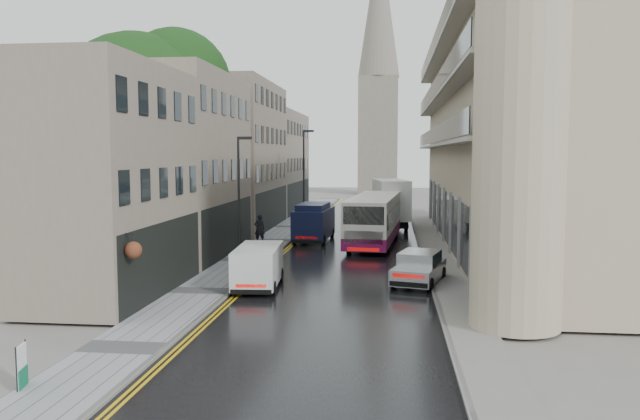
% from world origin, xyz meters
% --- Properties ---
extents(ground, '(200.00, 200.00, 0.00)m').
position_xyz_m(ground, '(0.00, 0.00, 0.00)').
color(ground, slate).
rests_on(ground, ground).
extents(road, '(9.00, 85.00, 0.02)m').
position_xyz_m(road, '(0.00, 27.50, 0.01)').
color(road, black).
rests_on(road, ground).
extents(left_sidewalk, '(2.70, 85.00, 0.12)m').
position_xyz_m(left_sidewalk, '(-5.85, 27.50, 0.06)').
color(left_sidewalk, gray).
rests_on(left_sidewalk, ground).
extents(right_sidewalk, '(1.80, 85.00, 0.12)m').
position_xyz_m(right_sidewalk, '(5.40, 27.50, 0.06)').
color(right_sidewalk, slate).
rests_on(right_sidewalk, ground).
extents(old_shop_row, '(4.50, 56.00, 12.00)m').
position_xyz_m(old_shop_row, '(-9.45, 30.00, 6.00)').
color(old_shop_row, gray).
rests_on(old_shop_row, ground).
extents(modern_block, '(8.00, 40.00, 14.00)m').
position_xyz_m(modern_block, '(10.30, 26.00, 7.00)').
color(modern_block, tan).
rests_on(modern_block, ground).
extents(church_spire, '(6.40, 6.40, 40.00)m').
position_xyz_m(church_spire, '(0.50, 82.00, 20.00)').
color(church_spire, gray).
rests_on(church_spire, ground).
extents(tree_near, '(10.56, 10.56, 13.89)m').
position_xyz_m(tree_near, '(-12.50, 20.00, 6.95)').
color(tree_near, black).
rests_on(tree_near, ground).
extents(tree_far, '(9.24, 9.24, 12.46)m').
position_xyz_m(tree_far, '(-12.20, 33.00, 6.23)').
color(tree_far, black).
rests_on(tree_far, ground).
extents(cream_bus, '(3.75, 12.38, 3.33)m').
position_xyz_m(cream_bus, '(-0.10, 24.11, 1.68)').
color(cream_bus, white).
rests_on(cream_bus, road).
extents(white_lorry, '(3.65, 8.09, 4.10)m').
position_xyz_m(white_lorry, '(1.71, 34.71, 2.07)').
color(white_lorry, white).
rests_on(white_lorry, road).
extents(silver_hatchback, '(2.91, 4.58, 1.59)m').
position_xyz_m(silver_hatchback, '(2.75, 12.85, 0.81)').
color(silver_hatchback, '#9D9EA1').
rests_on(silver_hatchback, road).
extents(white_van, '(2.19, 4.55, 2.00)m').
position_xyz_m(white_van, '(-4.30, 10.59, 1.02)').
color(white_van, silver).
rests_on(white_van, road).
extents(navy_van, '(2.53, 5.64, 2.82)m').
position_xyz_m(navy_van, '(-4.02, 26.27, 1.43)').
color(navy_van, black).
rests_on(navy_van, road).
extents(pedestrian, '(0.84, 0.69, 1.98)m').
position_xyz_m(pedestrian, '(-6.36, 25.80, 1.11)').
color(pedestrian, black).
rests_on(pedestrian, left_sidewalk).
extents(lamp_post_near, '(0.79, 0.19, 7.01)m').
position_xyz_m(lamp_post_near, '(-5.53, 16.66, 3.63)').
color(lamp_post_near, black).
rests_on(lamp_post_near, left_sidewalk).
extents(lamp_post_far, '(0.91, 0.22, 8.07)m').
position_xyz_m(lamp_post_far, '(-4.70, 35.80, 4.15)').
color(lamp_post_far, black).
rests_on(lamp_post_far, left_sidewalk).
extents(estate_sign, '(0.23, 0.68, 1.13)m').
position_xyz_m(estate_sign, '(-7.05, -0.97, 0.69)').
color(estate_sign, silver).
rests_on(estate_sign, left_sidewalk).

